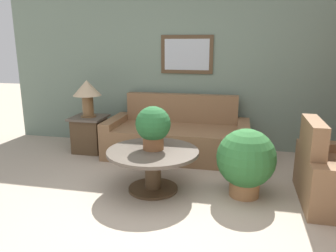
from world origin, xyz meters
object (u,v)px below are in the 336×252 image
(table_lamp, at_px, (87,91))
(potted_plant_floor, at_px, (246,160))
(coffee_table, at_px, (153,161))
(side_table, at_px, (90,134))
(couch_main, at_px, (177,137))
(potted_plant_on_table, at_px, (153,126))

(table_lamp, distance_m, potted_plant_floor, 2.74)
(coffee_table, bearing_deg, side_table, 139.04)
(couch_main, relative_size, coffee_table, 2.01)
(coffee_table, height_order, potted_plant_on_table, potted_plant_on_table)
(table_lamp, xyz_separation_m, potted_plant_on_table, (1.37, -1.15, -0.20))
(potted_plant_on_table, bearing_deg, side_table, 139.99)
(coffee_table, distance_m, side_table, 1.82)
(potted_plant_on_table, bearing_deg, potted_plant_floor, 1.83)
(table_lamp, xyz_separation_m, potted_plant_floor, (2.44, -1.12, -0.55))
(couch_main, bearing_deg, side_table, -176.01)
(couch_main, height_order, potted_plant_on_table, potted_plant_on_table)
(potted_plant_floor, bearing_deg, side_table, 155.38)
(couch_main, relative_size, potted_plant_floor, 2.75)
(potted_plant_on_table, bearing_deg, coffee_table, -85.17)
(potted_plant_on_table, height_order, potted_plant_floor, potted_plant_on_table)
(coffee_table, xyz_separation_m, potted_plant_on_table, (-0.00, 0.04, 0.42))
(side_table, bearing_deg, coffee_table, -40.96)
(side_table, distance_m, table_lamp, 0.68)
(couch_main, xyz_separation_m, potted_plant_on_table, (-0.05, -1.25, 0.48))
(coffee_table, bearing_deg, potted_plant_floor, 4.11)
(couch_main, height_order, potted_plant_floor, couch_main)
(potted_plant_floor, bearing_deg, table_lamp, 155.38)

